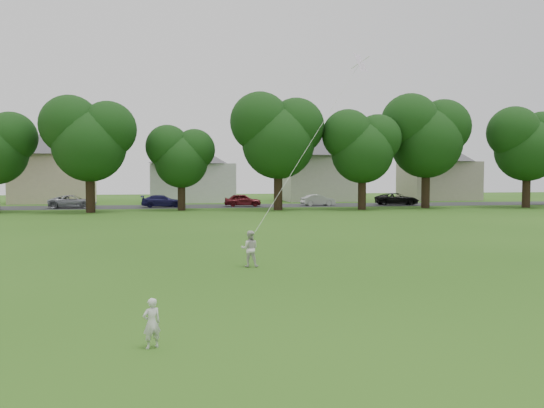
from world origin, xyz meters
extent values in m
plane|color=#254F12|center=(0.00, 0.00, 0.00)|extent=(160.00, 160.00, 0.00)
cube|color=#2D2D30|center=(0.00, 42.00, 0.01)|extent=(90.00, 7.00, 0.01)
imported|color=silver|center=(-2.12, -3.33, 0.46)|extent=(0.39, 0.34, 0.92)
imported|color=silver|center=(0.74, 4.88, 0.62)|extent=(0.67, 0.57, 1.24)
plane|color=white|center=(5.33, 6.89, 7.50)|extent=(0.85, 0.83, 0.74)
cylinder|color=white|center=(3.03, 5.88, 4.20)|extent=(0.01, 0.01, 8.29)
cylinder|color=black|center=(-9.10, 34.17, 1.93)|extent=(0.77, 0.77, 3.86)
cylinder|color=black|center=(-1.43, 35.86, 1.50)|extent=(0.70, 0.70, 3.00)
cylinder|color=black|center=(7.32, 34.85, 2.09)|extent=(0.80, 0.80, 4.17)
cylinder|color=black|center=(15.13, 34.12, 1.80)|extent=(0.75, 0.75, 3.59)
cylinder|color=black|center=(22.13, 35.51, 2.15)|extent=(0.81, 0.81, 4.30)
cylinder|color=black|center=(32.17, 34.26, 1.92)|extent=(0.77, 0.77, 3.85)
imported|color=gray|center=(-11.83, 41.00, 0.63)|extent=(4.48, 2.08, 1.24)
imported|color=#181646|center=(-3.32, 41.00, 0.61)|extent=(4.20, 1.78, 1.21)
imported|color=#5C1218|center=(4.77, 41.00, 0.65)|extent=(3.86, 1.74, 1.29)
imported|color=#B1B1B1|center=(12.72, 41.00, 0.59)|extent=(3.63, 1.57, 1.16)
imported|color=black|center=(21.53, 41.00, 0.65)|extent=(4.88, 2.73, 1.29)
cube|color=#C7B395|center=(-16.00, 52.00, 2.79)|extent=(8.58, 6.34, 5.59)
pyramid|color=#4A484D|center=(-16.00, 52.00, 8.66)|extent=(12.38, 12.38, 3.07)
cube|color=silver|center=(0.00, 52.00, 2.29)|extent=(9.83, 6.99, 4.59)
pyramid|color=#4A484D|center=(0.00, 52.00, 7.11)|extent=(14.18, 14.18, 2.52)
cube|color=#B7B4A4|center=(16.00, 52.00, 2.82)|extent=(9.13, 6.97, 5.63)
pyramid|color=#4A484D|center=(16.00, 52.00, 8.73)|extent=(13.17, 13.17, 3.10)
cube|color=#A69B89|center=(32.00, 52.00, 2.50)|extent=(9.09, 6.49, 5.00)
pyramid|color=#4A484D|center=(32.00, 52.00, 7.75)|extent=(13.11, 13.11, 2.75)
camera|label=1|loc=(-1.60, -12.95, 3.10)|focal=35.00mm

